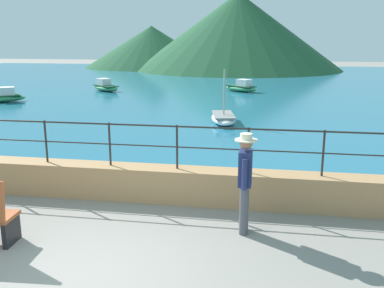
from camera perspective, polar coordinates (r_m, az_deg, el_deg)
name	(u,v)px	position (r m, az deg, el deg)	size (l,w,h in m)	color
ground_plane	(81,281)	(6.49, -14.43, -17.01)	(120.00, 120.00, 0.00)	gray
promenade_wall	(144,183)	(9.08, -6.33, -5.11)	(20.00, 0.56, 0.70)	tan
railing	(143,138)	(8.82, -6.50, 0.81)	(18.44, 0.04, 0.90)	#282623
lake_water	(233,85)	(31.14, 5.37, 7.74)	(64.00, 44.32, 0.06)	#236B89
hill_main	(238,32)	(46.76, 6.01, 14.48)	(21.73, 21.73, 7.82)	#1E4C2D
hill_secondary	(152,47)	(50.47, -5.33, 12.62)	(15.21, 15.21, 4.61)	#1E4C2D
person_walking	(245,178)	(7.37, 6.99, -4.49)	(0.38, 0.57, 1.75)	#4C4C56
boat_0	(105,87)	(27.72, -11.32, 7.41)	(2.36, 2.14, 0.76)	#338C59
boat_1	(241,87)	(27.07, 6.52, 7.44)	(2.37, 2.12, 0.76)	#338C59
boat_3	(2,97)	(24.47, -23.66, 5.71)	(2.41, 2.03, 0.76)	#338C59
boat_4	(223,118)	(16.83, 4.15, 3.43)	(1.34, 2.43, 2.07)	white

